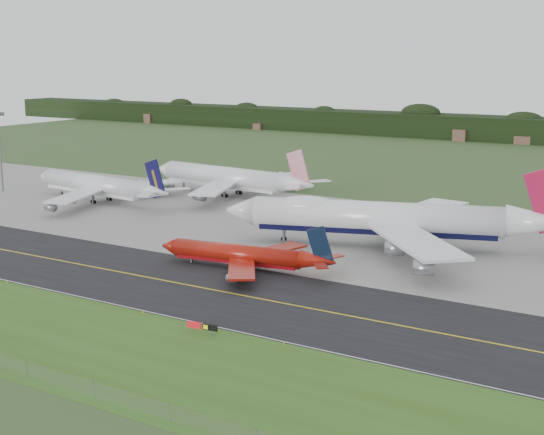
{
  "coord_description": "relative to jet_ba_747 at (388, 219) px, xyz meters",
  "views": [
    {
      "loc": [
        82.12,
        -111.39,
        41.56
      ],
      "look_at": [
        1.58,
        22.0,
        8.39
      ],
      "focal_mm": 50.0,
      "sensor_mm": 36.0,
      "label": 1
    }
  ],
  "objects": [
    {
      "name": "edge_marker_right",
      "position": [
        9.56,
        -62.27,
        -6.31
      ],
      "size": [
        0.16,
        0.16,
        0.5
      ],
      "primitive_type": "cylinder",
      "color": "yellow",
      "rests_on": "ground"
    },
    {
      "name": "edge_marker_left",
      "position": [
        -50.47,
        -62.27,
        -6.31
      ],
      "size": [
        0.16,
        0.16,
        0.5
      ],
      "primitive_type": "cylinder",
      "color": "yellow",
      "rests_on": "ground"
    },
    {
      "name": "grass_verge",
      "position": [
        -19.72,
        -76.77,
        -6.55
      ],
      "size": [
        400.0,
        30.0,
        0.01
      ],
      "primitive_type": "cube",
      "color": "#375619",
      "rests_on": "ground"
    },
    {
      "name": "horizon_treeline",
      "position": [
        -19.72,
        231.99,
        -1.09
      ],
      "size": [
        700.0,
        25.0,
        12.0
      ],
      "color": "black",
      "rests_on": "ground"
    },
    {
      "name": "jet_red_737",
      "position": [
        -17.37,
        -31.03,
        -3.72
      ],
      "size": [
        38.0,
        30.7,
        10.27
      ],
      "color": "maroon",
      "rests_on": "ground"
    },
    {
      "name": "apron",
      "position": [
        -19.72,
        9.23,
        -6.55
      ],
      "size": [
        400.0,
        78.0,
        0.01
      ],
      "primitive_type": "cube",
      "color": "gray",
      "rests_on": "ground"
    },
    {
      "name": "taxiway_centreline",
      "position": [
        -19.72,
        -45.77,
        -6.53
      ],
      "size": [
        400.0,
        0.4,
        0.0
      ],
      "primitive_type": "cube",
      "color": "yellow",
      "rests_on": "taxiway"
    },
    {
      "name": "taxiway_edge_line",
      "position": [
        -19.72,
        -61.27,
        -6.53
      ],
      "size": [
        400.0,
        0.25,
        0.0
      ],
      "primitive_type": "cube",
      "color": "silver",
      "rests_on": "taxiway"
    },
    {
      "name": "taxiway",
      "position": [
        -19.72,
        -45.77,
        -6.55
      ],
      "size": [
        400.0,
        32.0,
        0.02
      ],
      "primitive_type": "cube",
      "color": "black",
      "rests_on": "ground"
    },
    {
      "name": "edge_marker_center",
      "position": [
        -17.38,
        -62.27,
        -6.31
      ],
      "size": [
        0.16,
        0.16,
        0.5
      ],
      "primitive_type": "cylinder",
      "color": "yellow",
      "rests_on": "ground"
    },
    {
      "name": "jet_ba_747",
      "position": [
        0.0,
        0.0,
        0.0
      ],
      "size": [
        74.8,
        60.42,
        19.26
      ],
      "color": "white",
      "rests_on": "ground"
    },
    {
      "name": "jet_star_tail",
      "position": [
        -65.76,
        34.96,
        -1.19
      ],
      "size": [
        61.11,
        50.88,
        16.11
      ],
      "color": "white",
      "rests_on": "ground"
    },
    {
      "name": "ground",
      "position": [
        -19.72,
        -41.77,
        -6.56
      ],
      "size": [
        600.0,
        600.0,
        0.0
      ],
      "primitive_type": "plane",
      "color": "#2D4721",
      "rests_on": "ground"
    },
    {
      "name": "taxiway_sign",
      "position": [
        -3.37,
        -64.94,
        -5.31
      ],
      "size": [
        5.27,
        0.85,
        1.76
      ],
      "color": "slate",
      "rests_on": "ground"
    },
    {
      "name": "jet_navy_gold",
      "position": [
        -92.73,
        6.96,
        -1.8
      ],
      "size": [
        56.14,
        48.62,
        14.48
      ],
      "color": "silver",
      "rests_on": "ground"
    }
  ]
}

